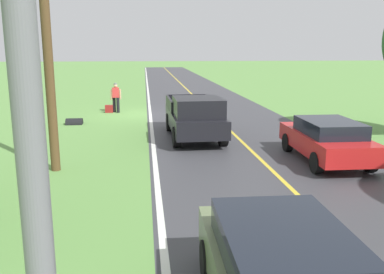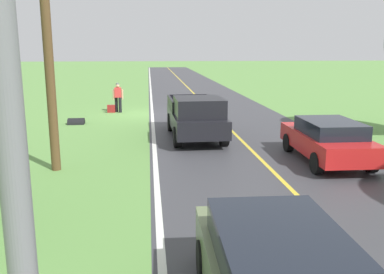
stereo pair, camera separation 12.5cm
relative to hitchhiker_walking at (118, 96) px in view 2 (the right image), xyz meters
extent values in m
plane|color=#609347|center=(-1.09, 0.76, -0.98)|extent=(200.00, 200.00, 0.00)
cube|color=#3D3D42|center=(-5.57, 0.76, -0.98)|extent=(7.53, 120.00, 0.00)
cube|color=silver|center=(-1.98, 0.76, -0.98)|extent=(0.16, 117.60, 0.00)
cube|color=gold|center=(-5.57, 0.76, -0.98)|extent=(0.14, 117.60, 0.00)
cylinder|color=black|center=(-0.12, 0.14, -0.54)|extent=(0.18, 0.18, 0.88)
cylinder|color=black|center=(0.11, -0.08, -0.54)|extent=(0.18, 0.18, 0.88)
cube|color=red|center=(0.00, 0.03, 0.19)|extent=(0.41, 0.28, 0.58)
sphere|color=tan|center=(0.00, 0.03, 0.59)|extent=(0.23, 0.23, 0.23)
sphere|color=#4C564C|center=(0.00, 0.03, 0.67)|extent=(0.20, 0.20, 0.20)
cube|color=#591E19|center=(0.01, -0.17, 0.22)|extent=(0.33, 0.22, 0.44)
cylinder|color=tan|center=(-0.26, 0.04, 0.08)|extent=(0.10, 0.10, 0.58)
cylinder|color=tan|center=(0.26, 0.06, 0.08)|extent=(0.10, 0.10, 0.58)
cube|color=maroon|center=(0.41, 0.10, -0.75)|extent=(0.47, 0.23, 0.45)
cube|color=black|center=(-3.73, 7.52, -0.23)|extent=(2.11, 5.44, 0.70)
cube|color=black|center=(-3.76, 8.71, 0.48)|extent=(1.88, 2.20, 0.72)
cube|color=black|center=(-3.76, 8.71, 0.55)|extent=(1.71, 1.33, 0.43)
cube|color=black|center=(-4.65, 6.42, 0.34)|extent=(0.16, 3.03, 0.45)
cube|color=black|center=(-2.77, 6.46, 0.34)|extent=(0.16, 3.03, 0.45)
cube|color=black|center=(-3.68, 4.93, 0.34)|extent=(1.84, 0.14, 0.45)
cylinder|color=black|center=(-4.67, 9.25, -0.58)|extent=(0.32, 0.81, 0.80)
cylinder|color=black|center=(-2.87, 9.29, -0.58)|extent=(0.32, 0.81, 0.80)
cylinder|color=black|center=(-4.60, 5.95, -0.58)|extent=(0.32, 0.81, 0.80)
cylinder|color=black|center=(-2.80, 5.99, -0.58)|extent=(0.32, 0.81, 0.80)
cylinder|color=slate|center=(-1.10, 22.58, 1.62)|extent=(0.16, 0.16, 5.20)
cube|color=red|center=(-7.69, 11.77, -0.34)|extent=(1.95, 4.44, 0.62)
cube|color=black|center=(-7.68, 11.97, 0.20)|extent=(1.68, 2.41, 0.46)
cylinder|color=black|center=(-6.87, 10.35, -0.65)|extent=(0.25, 0.67, 0.66)
cylinder|color=black|center=(-8.56, 10.39, -0.65)|extent=(0.25, 0.67, 0.66)
cylinder|color=black|center=(-6.81, 13.15, -0.65)|extent=(0.25, 0.67, 0.66)
cylinder|color=black|center=(-8.50, 13.19, -0.65)|extent=(0.25, 0.67, 0.66)
cube|color=black|center=(-3.48, 19.83, 0.20)|extent=(1.69, 2.42, 0.46)
cylinder|color=black|center=(-4.36, 18.65, -0.65)|extent=(0.26, 0.67, 0.66)
cylinder|color=black|center=(-2.67, 18.61, -0.65)|extent=(0.26, 0.67, 0.66)
cylinder|color=brown|center=(1.10, 11.91, 3.42)|extent=(0.28, 0.28, 8.80)
cylinder|color=black|center=(1.83, 3.79, -0.98)|extent=(0.80, 0.60, 0.60)
camera|label=1|loc=(-1.70, 24.75, 2.73)|focal=38.93mm
camera|label=2|loc=(-1.82, 24.76, 2.73)|focal=38.93mm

